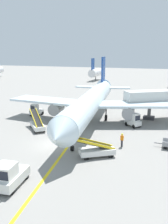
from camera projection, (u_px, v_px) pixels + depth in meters
The scene contains 12 objects.
ground_plane at pixel (51, 145), 29.51m from camera, with size 300.00×300.00×0.00m, color gray.
taxi_line_yellow at pixel (77, 134), 33.56m from camera, with size 0.30×80.00×0.01m, color yellow.
airliner at pixel (91, 101), 38.29m from camera, with size 28.28×35.27×10.10m.
jet_bridge at pixel (167, 98), 40.63m from camera, with size 12.04×9.19×4.85m.
pushback_tug at pixel (9, 176), 20.08m from camera, with size 2.33×3.81×2.20m.
baggage_tug_near_wing at pixel (134, 121), 36.43m from camera, with size 2.69×2.50×2.10m.
baggage_tug_by_cargo_door at pixel (36, 111), 42.89m from camera, with size 1.79×2.63×2.10m.
belt_loader_forward_hold at pixel (96, 150), 25.98m from camera, with size 4.86×3.80×2.59m.
belt_loader_aft_hold at pixel (37, 124), 35.15m from camera, with size 4.36×4.47×2.59m.
ground_crew_marshaller at pixel (122, 140), 28.61m from camera, with size 0.36×0.24×1.70m.
safety_cone_nose_right at pixel (70, 138), 30.99m from camera, with size 0.36×0.36×0.44m, color orange.
distant_aircraft_mid_left at pixel (96, 72), 96.38m from camera, with size 3.00×10.10×8.80m.
Camera 1 is at (13.61, -24.43, 10.98)m, focal length 38.71 mm.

